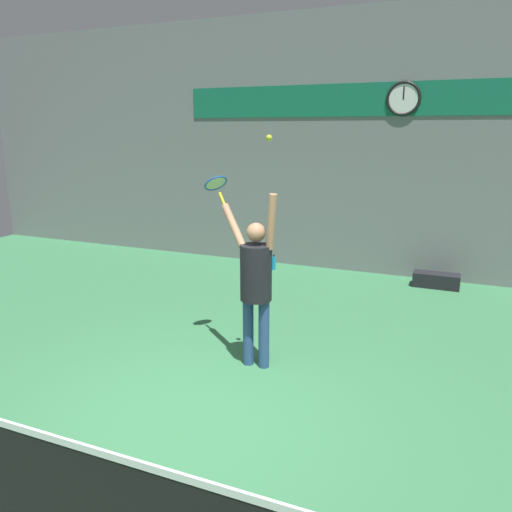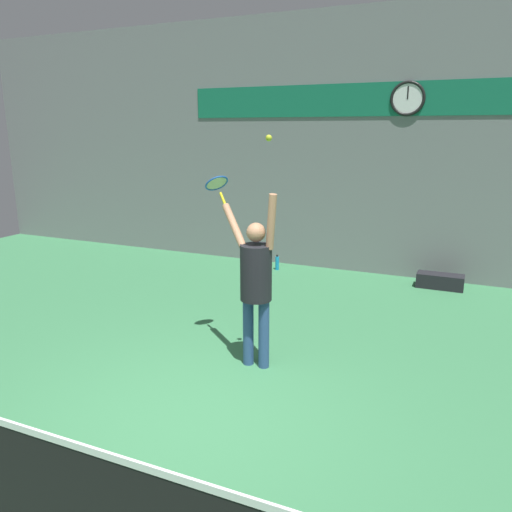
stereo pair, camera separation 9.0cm
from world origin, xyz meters
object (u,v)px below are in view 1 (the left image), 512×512
equipment_bag (436,280)px  water_bottle (274,263)px  tennis_player (256,279)px  tennis_racket (216,185)px  scoreboard_clock (403,99)px  tennis_ball (269,138)px

equipment_bag → water_bottle: bearing=-179.1°
tennis_player → tennis_racket: 1.31m
tennis_racket → equipment_bag: 4.94m
scoreboard_clock → water_bottle: (-2.29, -0.51, -3.20)m
scoreboard_clock → equipment_bag: (0.86, -0.46, -3.21)m
water_bottle → tennis_player: bearing=-72.2°
tennis_ball → equipment_bag: (1.65, 4.23, -2.58)m
water_bottle → tennis_ball: bearing=-70.2°
scoreboard_clock → tennis_racket: 4.68m
tennis_player → tennis_ball: bearing=-24.2°
tennis_ball → water_bottle: 5.13m
tennis_player → equipment_bag: 4.63m
scoreboard_clock → water_bottle: 3.97m
tennis_player → tennis_racket: (-0.71, 0.41, 1.03)m
tennis_racket → tennis_ball: 1.18m
water_bottle → equipment_bag: 3.15m
scoreboard_clock → tennis_player: bearing=-102.0°
tennis_player → water_bottle: tennis_player is taller
tennis_racket → water_bottle: size_ratio=1.24×
tennis_ball → equipment_bag: 5.22m
tennis_ball → water_bottle: (-1.50, 4.18, -2.57)m
tennis_player → tennis_ball: tennis_ball is taller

